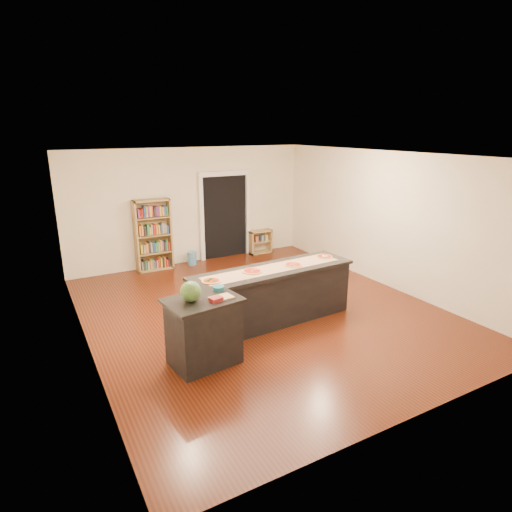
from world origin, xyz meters
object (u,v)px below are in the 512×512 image
kitchen_island (273,295)px  waste_bin (192,258)px  side_counter (204,331)px  bookshelf (153,235)px  low_shelf (260,242)px  watermelon (191,291)px

kitchen_island → waste_bin: bearing=87.9°
kitchen_island → side_counter: bearing=-158.6°
bookshelf → low_shelf: (2.87, 0.02, -0.53)m
kitchen_island → low_shelf: bearing=60.2°
kitchen_island → low_shelf: 4.24m
kitchen_island → side_counter: 1.72m
low_shelf → waste_bin: 1.98m
low_shelf → side_counter: bearing=-127.5°
bookshelf → watermelon: bookshelf is taller
side_counter → watermelon: watermelon is taller
bookshelf → waste_bin: (0.90, -0.06, -0.67)m
side_counter → bookshelf: (0.59, 4.49, 0.34)m
low_shelf → waste_bin: low_shelf is taller
kitchen_island → watermelon: size_ratio=10.23×
kitchen_island → waste_bin: 3.73m
side_counter → low_shelf: bearing=45.4°
bookshelf → watermelon: size_ratio=5.86×
side_counter → low_shelf: 5.69m
low_shelf → waste_bin: (-1.97, -0.08, -0.15)m
kitchen_island → watermelon: (-1.73, -0.72, 0.64)m
side_counter → watermelon: 0.65m
bookshelf → waste_bin: 1.13m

